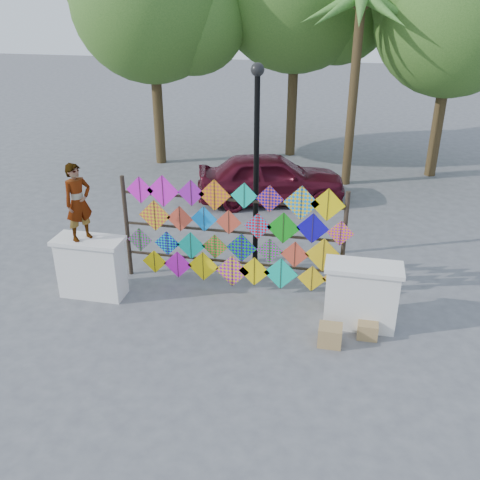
# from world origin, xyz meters

# --- Properties ---
(ground) EXTENTS (80.00, 80.00, 0.00)m
(ground) POSITION_xyz_m (0.00, 0.00, 0.00)
(ground) COLOR slate
(ground) RESTS_ON ground
(parapet_left) EXTENTS (1.40, 0.65, 1.28)m
(parapet_left) POSITION_xyz_m (-2.70, -0.20, 0.65)
(parapet_left) COLOR white
(parapet_left) RESTS_ON ground
(parapet_right) EXTENTS (1.40, 0.65, 1.28)m
(parapet_right) POSITION_xyz_m (2.70, -0.20, 0.65)
(parapet_right) COLOR white
(parapet_right) RESTS_ON ground
(kite_rack) EXTENTS (4.90, 0.24, 2.40)m
(kite_rack) POSITION_xyz_m (0.12, 0.73, 1.21)
(kite_rack) COLOR black
(kite_rack) RESTS_ON ground
(tree_west) EXTENTS (5.85, 5.20, 8.01)m
(tree_west) POSITION_xyz_m (-4.40, 9.03, 5.38)
(tree_west) COLOR #4F3C22
(tree_west) RESTS_ON ground
(tree_east) EXTENTS (5.40, 4.80, 7.42)m
(tree_east) POSITION_xyz_m (5.09, 9.53, 4.99)
(tree_east) COLOR #4F3C22
(tree_east) RESTS_ON ground
(palm_tree) EXTENTS (3.62, 3.62, 5.83)m
(palm_tree) POSITION_xyz_m (2.20, 8.00, 4.95)
(palm_tree) COLOR #4F3C22
(palm_tree) RESTS_ON ground
(vendor_woman) EXTENTS (0.62, 0.68, 1.55)m
(vendor_woman) POSITION_xyz_m (-2.79, -0.20, 2.06)
(vendor_woman) COLOR #99999E
(vendor_woman) RESTS_ON parapet_left
(sedan) EXTENTS (4.64, 2.91, 1.47)m
(sedan) POSITION_xyz_m (0.06, 5.88, 0.74)
(sedan) COLOR #4E0D1B
(sedan) RESTS_ON ground
(lamppost) EXTENTS (0.28, 0.28, 4.46)m
(lamppost) POSITION_xyz_m (0.30, 2.00, 2.69)
(lamppost) COLOR black
(lamppost) RESTS_ON ground
(cardboard_box_near) EXTENTS (0.42, 0.37, 0.37)m
(cardboard_box_near) POSITION_xyz_m (2.20, -0.92, 0.19)
(cardboard_box_near) COLOR tan
(cardboard_box_near) RESTS_ON ground
(cardboard_box_far) EXTENTS (0.36, 0.33, 0.31)m
(cardboard_box_far) POSITION_xyz_m (2.86, -0.56, 0.15)
(cardboard_box_far) COLOR tan
(cardboard_box_far) RESTS_ON ground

